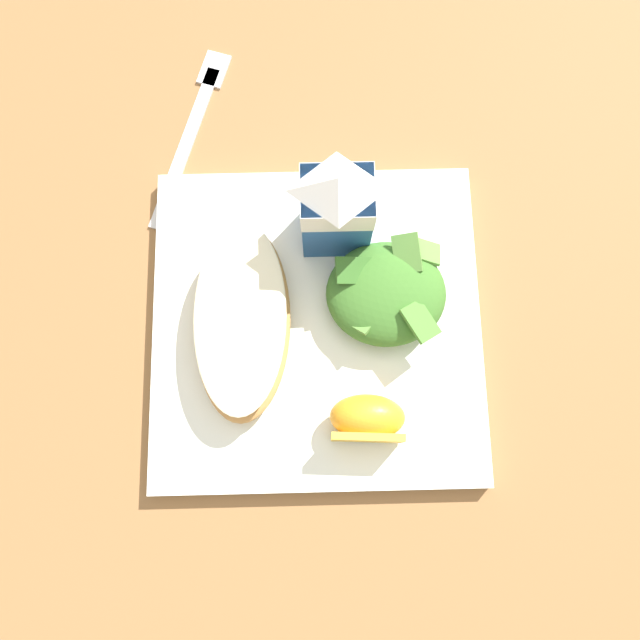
{
  "coord_description": "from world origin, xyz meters",
  "views": [
    {
      "loc": [
        -0.0,
        -0.12,
        0.55
      ],
      "look_at": [
        0.0,
        0.0,
        0.03
      ],
      "focal_mm": 36.12,
      "sensor_mm": 36.0,
      "label": 1
    }
  ],
  "objects_px": {
    "metal_fork": "(197,122)",
    "milk_carton": "(340,206)",
    "white_plate": "(320,325)",
    "green_salad_pile": "(390,293)",
    "cheesy_pizza_bread": "(245,319)",
    "orange_wedge_front": "(371,419)"
  },
  "relations": [
    {
      "from": "metal_fork",
      "to": "milk_carton",
      "type": "bearing_deg",
      "value": -42.35
    },
    {
      "from": "white_plate",
      "to": "green_salad_pile",
      "type": "relative_size",
      "value": 2.8
    },
    {
      "from": "metal_fork",
      "to": "white_plate",
      "type": "bearing_deg",
      "value": -60.72
    },
    {
      "from": "cheesy_pizza_bread",
      "to": "milk_carton",
      "type": "height_order",
      "value": "milk_carton"
    },
    {
      "from": "orange_wedge_front",
      "to": "white_plate",
      "type": "bearing_deg",
      "value": 114.57
    },
    {
      "from": "cheesy_pizza_bread",
      "to": "white_plate",
      "type": "bearing_deg",
      "value": -0.66
    },
    {
      "from": "white_plate",
      "to": "orange_wedge_front",
      "type": "height_order",
      "value": "orange_wedge_front"
    },
    {
      "from": "cheesy_pizza_bread",
      "to": "metal_fork",
      "type": "bearing_deg",
      "value": 104.12
    },
    {
      "from": "white_plate",
      "to": "milk_carton",
      "type": "bearing_deg",
      "value": 77.57
    },
    {
      "from": "green_salad_pile",
      "to": "orange_wedge_front",
      "type": "xyz_separation_m",
      "value": [
        -0.02,
        -0.1,
        -0.0
      ]
    },
    {
      "from": "milk_carton",
      "to": "green_salad_pile",
      "type": "bearing_deg",
      "value": -56.93
    },
    {
      "from": "cheesy_pizza_bread",
      "to": "green_salad_pile",
      "type": "relative_size",
      "value": 1.71
    },
    {
      "from": "cheesy_pizza_bread",
      "to": "green_salad_pile",
      "type": "bearing_deg",
      "value": 8.69
    },
    {
      "from": "cheesy_pizza_bread",
      "to": "milk_carton",
      "type": "xyz_separation_m",
      "value": [
        0.08,
        0.08,
        0.04
      ]
    },
    {
      "from": "milk_carton",
      "to": "cheesy_pizza_bread",
      "type": "bearing_deg",
      "value": -134.73
    },
    {
      "from": "cheesy_pizza_bread",
      "to": "green_salad_pile",
      "type": "height_order",
      "value": "green_salad_pile"
    },
    {
      "from": "white_plate",
      "to": "green_salad_pile",
      "type": "xyz_separation_m",
      "value": [
        0.06,
        0.02,
        0.03
      ]
    },
    {
      "from": "green_salad_pile",
      "to": "orange_wedge_front",
      "type": "relative_size",
      "value": 1.62
    },
    {
      "from": "white_plate",
      "to": "milk_carton",
      "type": "distance_m",
      "value": 0.11
    },
    {
      "from": "green_salad_pile",
      "to": "milk_carton",
      "type": "relative_size",
      "value": 0.91
    },
    {
      "from": "orange_wedge_front",
      "to": "cheesy_pizza_bread",
      "type": "bearing_deg",
      "value": 139.73
    },
    {
      "from": "metal_fork",
      "to": "cheesy_pizza_bread",
      "type": "bearing_deg",
      "value": -75.88
    }
  ]
}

